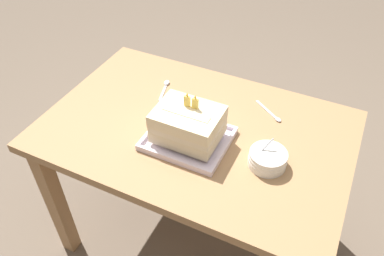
% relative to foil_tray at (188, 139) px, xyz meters
% --- Properties ---
extents(ground_plane, '(8.00, 8.00, 0.00)m').
position_rel_foil_tray_xyz_m(ground_plane, '(-0.01, 0.08, -0.73)').
color(ground_plane, '#6B5B4C').
extents(dining_table, '(1.14, 0.75, 0.72)m').
position_rel_foil_tray_xyz_m(dining_table, '(-0.01, 0.08, -0.11)').
color(dining_table, '#9E754C').
rests_on(dining_table, ground_plane).
extents(foil_tray, '(0.29, 0.25, 0.02)m').
position_rel_foil_tray_xyz_m(foil_tray, '(0.00, 0.00, 0.00)').
color(foil_tray, silver).
rests_on(foil_tray, dining_table).
extents(birthday_cake, '(0.23, 0.18, 0.17)m').
position_rel_foil_tray_xyz_m(birthday_cake, '(0.00, 0.00, 0.07)').
color(birthday_cake, beige).
rests_on(birthday_cake, foil_tray).
extents(bowl_stack, '(0.13, 0.13, 0.10)m').
position_rel_foil_tray_xyz_m(bowl_stack, '(0.29, 0.01, 0.02)').
color(bowl_stack, white).
rests_on(bowl_stack, dining_table).
extents(serving_spoon_near_tray, '(0.05, 0.14, 0.01)m').
position_rel_foil_tray_xyz_m(serving_spoon_near_tray, '(-0.23, 0.26, -0.00)').
color(serving_spoon_near_tray, silver).
rests_on(serving_spoon_near_tray, dining_table).
extents(serving_spoon_by_bowls, '(0.13, 0.10, 0.01)m').
position_rel_foil_tray_xyz_m(serving_spoon_by_bowls, '(0.24, 0.27, -0.00)').
color(serving_spoon_by_bowls, silver).
rests_on(serving_spoon_by_bowls, dining_table).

